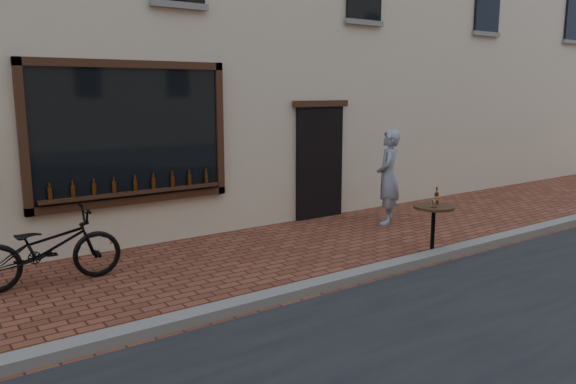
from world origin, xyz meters
TOP-DOWN VIEW (x-y plane):
  - ground at (0.00, 0.00)m, footprint 90.00×90.00m
  - kerb at (0.00, 0.20)m, footprint 90.00×0.25m
  - cargo_bicycle at (-3.50, 2.42)m, footprint 2.19×0.76m
  - bistro_table at (1.64, 0.35)m, footprint 0.62×0.62m
  - pedestrian at (2.64, 2.30)m, footprint 0.77×0.75m

SIDE VIEW (x-z plane):
  - ground at x=0.00m, z-range 0.00..0.00m
  - kerb at x=0.00m, z-range 0.00..0.12m
  - cargo_bicycle at x=-3.50m, z-range -0.02..1.03m
  - bistro_table at x=1.64m, z-range 0.04..1.09m
  - pedestrian at x=2.64m, z-range 0.00..1.79m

